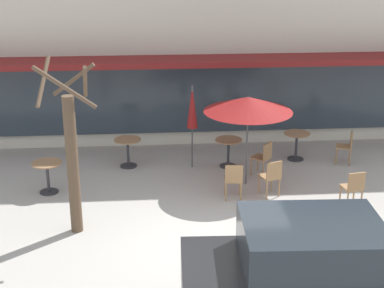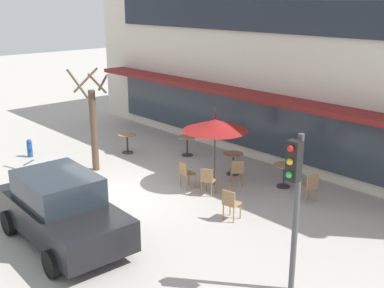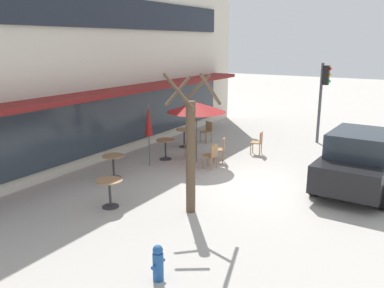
% 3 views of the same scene
% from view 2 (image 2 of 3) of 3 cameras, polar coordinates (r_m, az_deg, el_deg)
% --- Properties ---
extents(ground_plane, '(80.00, 80.00, 0.00)m').
position_cam_2_polar(ground_plane, '(14.91, -8.77, -6.43)').
color(ground_plane, '#ADA8A0').
extents(building_facade, '(19.54, 9.10, 7.30)m').
position_cam_2_polar(building_facade, '(20.97, 14.39, 10.35)').
color(building_facade, beige).
rests_on(building_facade, ground).
extents(cafe_table_near_wall, '(0.70, 0.70, 0.76)m').
position_cam_2_polar(cafe_table_near_wall, '(15.74, 10.88, -3.25)').
color(cafe_table_near_wall, '#333338').
rests_on(cafe_table_near_wall, ground).
extents(cafe_table_streetside, '(0.70, 0.70, 0.76)m').
position_cam_2_polar(cafe_table_streetside, '(16.60, 4.88, -1.92)').
color(cafe_table_streetside, '#333338').
rests_on(cafe_table_streetside, ground).
extents(cafe_table_by_tree, '(0.70, 0.70, 0.76)m').
position_cam_2_polar(cafe_table_by_tree, '(19.02, -7.69, 0.45)').
color(cafe_table_by_tree, '#333338').
rests_on(cafe_table_by_tree, ground).
extents(cafe_table_mid_patio, '(0.70, 0.70, 0.76)m').
position_cam_2_polar(cafe_table_mid_patio, '(18.52, -0.58, 0.15)').
color(cafe_table_mid_patio, '#333338').
rests_on(cafe_table_mid_patio, ground).
extents(patio_umbrella_green_folded, '(2.10, 2.10, 2.20)m').
position_cam_2_polar(patio_umbrella_green_folded, '(15.18, 2.78, 2.26)').
color(patio_umbrella_green_folded, '#4C4C51').
rests_on(patio_umbrella_green_folded, ground).
extents(patio_umbrella_cream_folded, '(0.28, 0.28, 2.20)m').
position_cam_2_polar(patio_umbrella_cream_folded, '(16.93, 2.71, 2.43)').
color(patio_umbrella_cream_folded, '#4C4C51').
rests_on(patio_umbrella_cream_folded, ground).
extents(cafe_chair_0, '(0.50, 0.50, 0.89)m').
position_cam_2_polar(cafe_chair_0, '(14.76, 13.81, -4.78)').
color(cafe_chair_0, '#9E754C').
rests_on(cafe_chair_0, ground).
extents(cafe_chair_1, '(0.56, 0.56, 0.89)m').
position_cam_2_polar(cafe_chair_1, '(15.63, 5.35, -3.11)').
color(cafe_chair_1, '#9E754C').
rests_on(cafe_chair_1, ground).
extents(cafe_chair_2, '(0.43, 0.43, 0.89)m').
position_cam_2_polar(cafe_chair_2, '(15.37, -0.74, -3.39)').
color(cafe_chair_2, '#9E754C').
rests_on(cafe_chair_2, ground).
extents(cafe_chair_3, '(0.52, 0.52, 0.89)m').
position_cam_2_polar(cafe_chair_3, '(14.82, 1.89, -4.18)').
color(cafe_chair_3, '#9E754C').
rests_on(cafe_chair_3, ground).
extents(cafe_chair_4, '(0.46, 0.46, 0.89)m').
position_cam_2_polar(cafe_chair_4, '(13.23, 4.60, -6.91)').
color(cafe_chair_4, '#9E754C').
rests_on(cafe_chair_4, ground).
extents(parked_sedan, '(4.27, 2.15, 1.76)m').
position_cam_2_polar(parked_sedan, '(12.37, -15.24, -7.45)').
color(parked_sedan, black).
rests_on(parked_sedan, ground).
extents(street_tree, '(1.15, 1.16, 3.60)m').
position_cam_2_polar(street_tree, '(16.99, -11.63, 2.36)').
color(street_tree, brown).
rests_on(street_tree, ground).
extents(traffic_light_pole, '(0.26, 0.44, 3.40)m').
position_cam_2_polar(traffic_light_pole, '(9.60, 12.08, -5.26)').
color(traffic_light_pole, '#47474C').
rests_on(traffic_light_pole, ground).
extents(fire_hydrant, '(0.36, 0.20, 0.71)m').
position_cam_2_polar(fire_hydrant, '(19.44, -18.69, -0.45)').
color(fire_hydrant, '#1E4C8C').
rests_on(fire_hydrant, ground).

